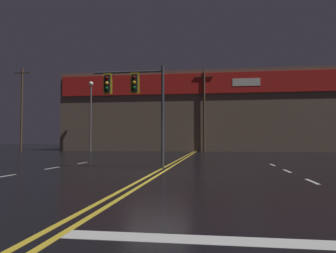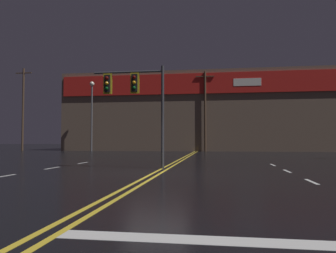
# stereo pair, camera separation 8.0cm
# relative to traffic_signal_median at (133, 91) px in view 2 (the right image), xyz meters

# --- Properties ---
(ground_plane) EXTENTS (200.00, 200.00, 0.00)m
(ground_plane) POSITION_rel_traffic_signal_median_xyz_m (1.55, -2.31, -3.65)
(ground_plane) COLOR black
(road_markings) EXTENTS (15.88, 60.00, 0.01)m
(road_markings) POSITION_rel_traffic_signal_median_xyz_m (2.66, -4.05, -3.64)
(road_markings) COLOR gold
(road_markings) RESTS_ON ground
(traffic_signal_median) EXTENTS (3.43, 0.36, 4.84)m
(traffic_signal_median) POSITION_rel_traffic_signal_median_xyz_m (0.00, 0.00, 0.00)
(traffic_signal_median) COLOR #38383D
(traffic_signal_median) RESTS_ON ground
(streetlight_near_left) EXTENTS (0.56, 0.56, 8.48)m
(streetlight_near_left) POSITION_rel_traffic_signal_median_xyz_m (-10.99, 22.67, 1.85)
(streetlight_near_left) COLOR #59595E
(streetlight_near_left) RESTS_ON ground
(building_backdrop) EXTENTS (34.49, 10.23, 9.91)m
(building_backdrop) POSITION_rel_traffic_signal_median_xyz_m (1.55, 29.22, 1.33)
(building_backdrop) COLOR brown
(building_backdrop) RESTS_ON ground
(utility_pole_row) EXTENTS (47.40, 0.26, 12.03)m
(utility_pole_row) POSITION_rel_traffic_signal_median_xyz_m (2.92, 23.95, 1.98)
(utility_pole_row) COLOR #4C3828
(utility_pole_row) RESTS_ON ground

